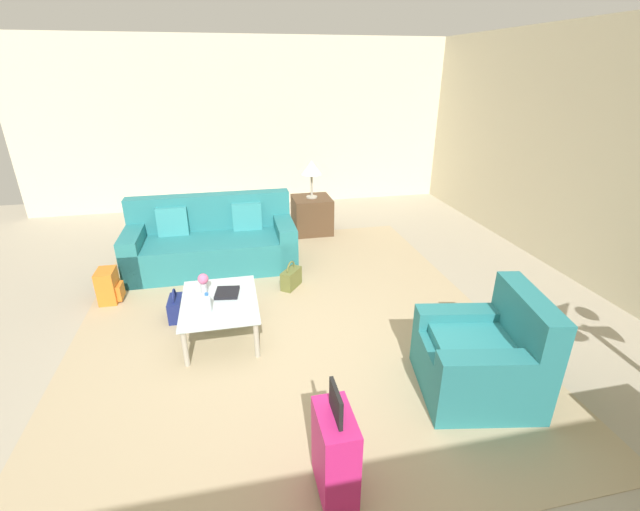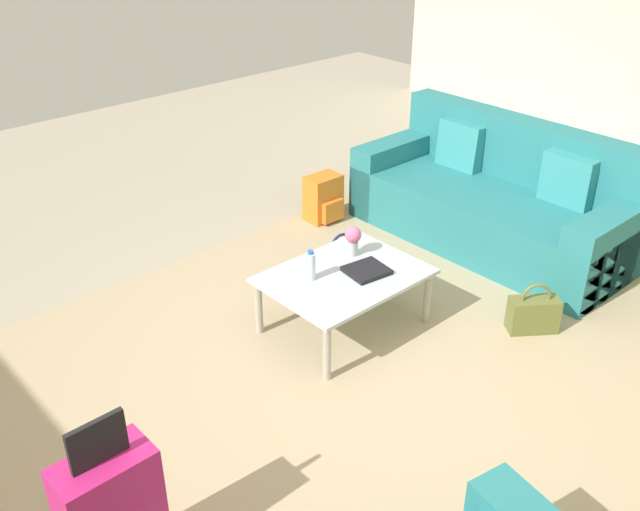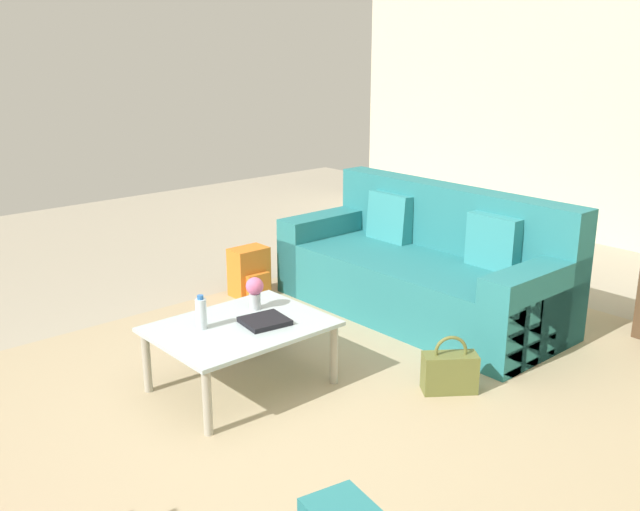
{
  "view_description": "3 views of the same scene",
  "coord_description": "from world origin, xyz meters",
  "px_view_note": "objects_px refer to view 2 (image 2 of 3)",
  "views": [
    {
      "loc": [
        3.47,
        -0.3,
        2.54
      ],
      "look_at": [
        -0.01,
        0.45,
        0.98
      ],
      "focal_mm": 24.0,
      "sensor_mm": 36.0,
      "label": 1
    },
    {
      "loc": [
        2.34,
        2.3,
        2.71
      ],
      "look_at": [
        -0.05,
        -0.35,
        0.73
      ],
      "focal_mm": 40.0,
      "sensor_mm": 36.0,
      "label": 2
    },
    {
      "loc": [
        1.82,
        2.72,
        2.0
      ],
      "look_at": [
        -0.54,
        0.05,
        0.92
      ],
      "focal_mm": 40.0,
      "sensor_mm": 36.0,
      "label": 3
    }
  ],
  "objects_px": {
    "flower_vase": "(353,238)",
    "handbag_olive": "(533,314)",
    "couch": "(498,203)",
    "coffee_table": "(344,281)",
    "handbag_navy": "(340,261)",
    "backpack_orange": "(324,199)",
    "water_bottle": "(310,266)",
    "coffee_table_book": "(367,270)"
  },
  "relations": [
    {
      "from": "flower_vase",
      "to": "backpack_orange",
      "type": "distance_m",
      "value": 1.42
    },
    {
      "from": "flower_vase",
      "to": "couch",
      "type": "bearing_deg",
      "value": 178.19
    },
    {
      "from": "coffee_table",
      "to": "handbag_navy",
      "type": "distance_m",
      "value": 0.7
    },
    {
      "from": "coffee_table",
      "to": "water_bottle",
      "type": "distance_m",
      "value": 0.26
    },
    {
      "from": "handbag_navy",
      "to": "backpack_orange",
      "type": "distance_m",
      "value": 0.98
    },
    {
      "from": "coffee_table",
      "to": "handbag_navy",
      "type": "bearing_deg",
      "value": -131.47
    },
    {
      "from": "handbag_navy",
      "to": "backpack_orange",
      "type": "xyz_separation_m",
      "value": [
        -0.56,
        -0.8,
        0.06
      ]
    },
    {
      "from": "coffee_table",
      "to": "backpack_orange",
      "type": "xyz_separation_m",
      "value": [
        -1.0,
        -1.29,
        -0.17
      ]
    },
    {
      "from": "coffee_table_book",
      "to": "flower_vase",
      "type": "xyz_separation_m",
      "value": [
        -0.1,
        -0.23,
        0.11
      ]
    },
    {
      "from": "handbag_olive",
      "to": "handbag_navy",
      "type": "bearing_deg",
      "value": -71.37
    },
    {
      "from": "couch",
      "to": "handbag_navy",
      "type": "relative_size",
      "value": 6.2
    },
    {
      "from": "handbag_navy",
      "to": "coffee_table",
      "type": "bearing_deg",
      "value": 48.53
    },
    {
      "from": "couch",
      "to": "backpack_orange",
      "type": "relative_size",
      "value": 5.55
    },
    {
      "from": "coffee_table_book",
      "to": "flower_vase",
      "type": "height_order",
      "value": "flower_vase"
    },
    {
      "from": "coffee_table",
      "to": "flower_vase",
      "type": "relative_size",
      "value": 4.87
    },
    {
      "from": "coffee_table",
      "to": "coffee_table_book",
      "type": "relative_size",
      "value": 3.94
    },
    {
      "from": "couch",
      "to": "coffee_table",
      "type": "xyz_separation_m",
      "value": [
        1.8,
        0.1,
        0.05
      ]
    },
    {
      "from": "coffee_table_book",
      "to": "handbag_navy",
      "type": "bearing_deg",
      "value": -110.44
    },
    {
      "from": "handbag_olive",
      "to": "couch",
      "type": "bearing_deg",
      "value": -133.63
    },
    {
      "from": "handbag_olive",
      "to": "backpack_orange",
      "type": "bearing_deg",
      "value": -92.93
    },
    {
      "from": "couch",
      "to": "water_bottle",
      "type": "height_order",
      "value": "couch"
    },
    {
      "from": "water_bottle",
      "to": "coffee_table_book",
      "type": "height_order",
      "value": "water_bottle"
    },
    {
      "from": "coffee_table_book",
      "to": "backpack_orange",
      "type": "relative_size",
      "value": 0.63
    },
    {
      "from": "water_bottle",
      "to": "flower_vase",
      "type": "bearing_deg",
      "value": -173.21
    },
    {
      "from": "couch",
      "to": "handbag_olive",
      "type": "relative_size",
      "value": 6.2
    },
    {
      "from": "water_bottle",
      "to": "backpack_orange",
      "type": "bearing_deg",
      "value": -135.25
    },
    {
      "from": "handbag_navy",
      "to": "backpack_orange",
      "type": "relative_size",
      "value": 0.89
    },
    {
      "from": "flower_vase",
      "to": "handbag_olive",
      "type": "xyz_separation_m",
      "value": [
        -0.67,
        1.01,
        -0.4
      ]
    },
    {
      "from": "water_bottle",
      "to": "handbag_navy",
      "type": "xyz_separation_m",
      "value": [
        -0.64,
        -0.39,
        -0.37
      ]
    },
    {
      "from": "flower_vase",
      "to": "handbag_navy",
      "type": "xyz_separation_m",
      "value": [
        -0.22,
        -0.34,
        -0.4
      ]
    },
    {
      "from": "coffee_table_book",
      "to": "backpack_orange",
      "type": "distance_m",
      "value": 1.64
    },
    {
      "from": "couch",
      "to": "coffee_table",
      "type": "distance_m",
      "value": 1.81
    },
    {
      "from": "flower_vase",
      "to": "coffee_table_book",
      "type": "bearing_deg",
      "value": 66.5
    },
    {
      "from": "couch",
      "to": "backpack_orange",
      "type": "bearing_deg",
      "value": -56.0
    },
    {
      "from": "handbag_olive",
      "to": "handbag_navy",
      "type": "relative_size",
      "value": 1.0
    },
    {
      "from": "flower_vase",
      "to": "coffee_table",
      "type": "bearing_deg",
      "value": 34.29
    },
    {
      "from": "coffee_table",
      "to": "backpack_orange",
      "type": "relative_size",
      "value": 2.49
    },
    {
      "from": "coffee_table_book",
      "to": "handbag_navy",
      "type": "xyz_separation_m",
      "value": [
        -0.32,
        -0.57,
        -0.29
      ]
    },
    {
      "from": "flower_vase",
      "to": "backpack_orange",
      "type": "bearing_deg",
      "value": -124.38
    },
    {
      "from": "water_bottle",
      "to": "flower_vase",
      "type": "relative_size",
      "value": 1.0
    },
    {
      "from": "coffee_table_book",
      "to": "handbag_olive",
      "type": "height_order",
      "value": "coffee_table_book"
    },
    {
      "from": "coffee_table_book",
      "to": "flower_vase",
      "type": "distance_m",
      "value": 0.27
    }
  ]
}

